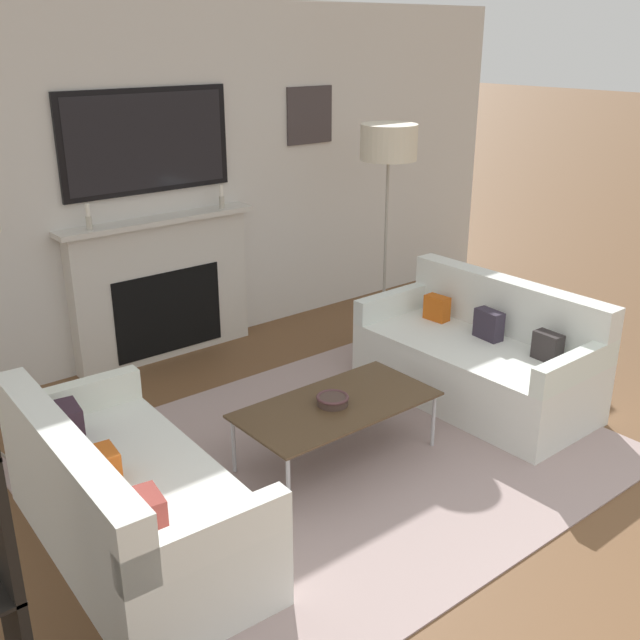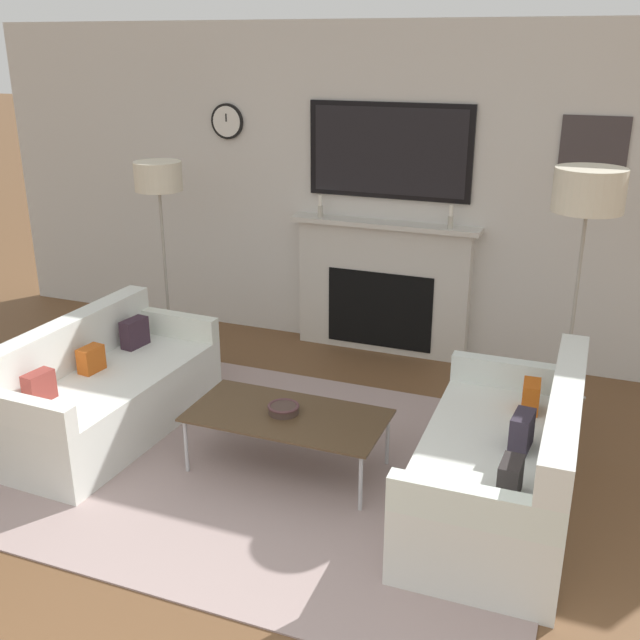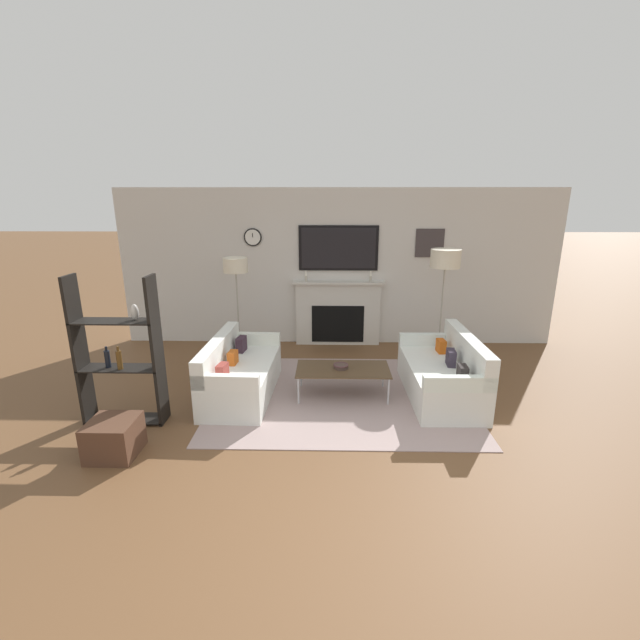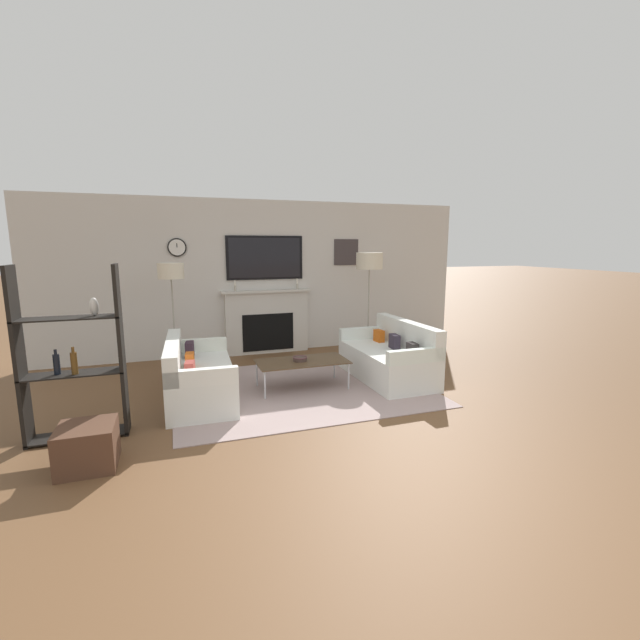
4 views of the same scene
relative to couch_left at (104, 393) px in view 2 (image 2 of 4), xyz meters
The scene contains 8 objects.
fireplace_wall 2.74m from the couch_left, 58.52° to the left, with size 7.60×0.28×2.70m.
area_rug 1.37m from the couch_left, ahead, with size 3.30×2.61×0.01m.
couch_left is the anchor object (origin of this frame).
couch_right 2.69m from the couch_left, ahead, with size 0.84×1.65×0.83m.
coffee_table 1.37m from the couch_left, ahead, with size 1.22×0.61×0.38m.
decorative_bowl 1.35m from the couch_left, ahead, with size 0.20×0.20×0.06m.
floor_lamp_left 1.75m from the couch_left, 101.12° to the left, with size 0.37×0.37×1.67m.
floor_lamp_right 3.44m from the couch_left, 22.61° to the left, with size 0.45×0.45×1.80m.
Camera 2 is at (1.71, -1.54, 2.53)m, focal length 42.00 mm.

